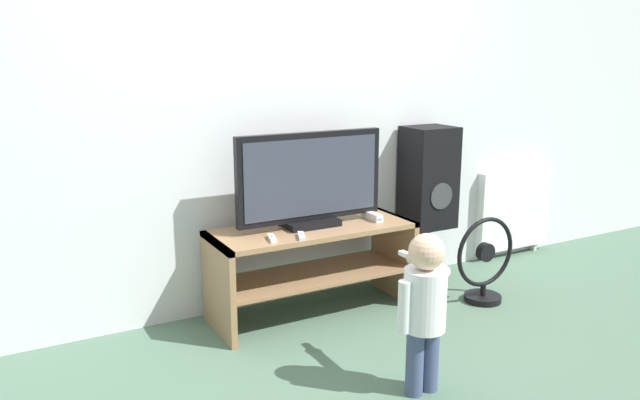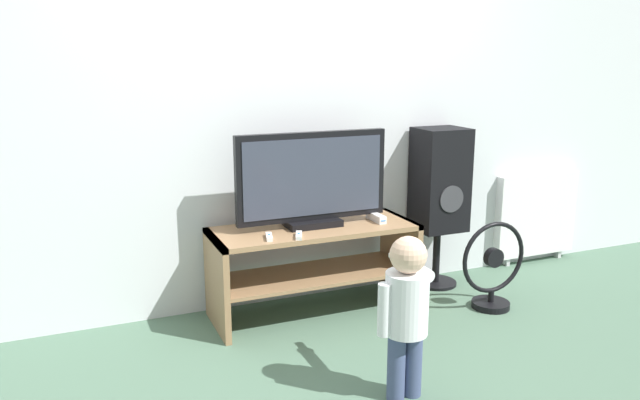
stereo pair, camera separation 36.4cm
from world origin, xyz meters
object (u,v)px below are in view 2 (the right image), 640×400
object	(u,v)px
game_console	(376,217)
child	(406,304)
speaker_tower	(440,183)
floor_fan	(493,270)
remote_secondary	(299,235)
remote_primary	(269,237)
television	(312,180)
radiator	(536,215)

from	to	relation	value
game_console	child	xyz separation A→B (m)	(-0.40, -1.04, -0.12)
speaker_tower	child	bearing A→B (deg)	-128.84
speaker_tower	floor_fan	distance (m)	0.69
speaker_tower	remote_secondary	bearing A→B (deg)	-165.08
game_console	speaker_tower	xyz separation A→B (m)	(0.57, 0.15, 0.14)
floor_fan	remote_secondary	bearing A→B (deg)	171.19
remote_primary	child	world-z (taller)	child
floor_fan	child	bearing A→B (deg)	-146.40
game_console	floor_fan	size ratio (longest dim) A/B	0.34
remote_secondary	child	bearing A→B (deg)	-78.55
remote_secondary	child	size ratio (longest dim) A/B	0.17
remote_primary	remote_secondary	world-z (taller)	same
remote_secondary	child	xyz separation A→B (m)	(0.18, -0.89, -0.10)
child	remote_secondary	bearing A→B (deg)	101.45
remote_primary	child	xyz separation A→B (m)	(0.34, -0.93, -0.10)
child	speaker_tower	xyz separation A→B (m)	(0.96, 1.19, 0.26)
television	game_console	distance (m)	0.49
speaker_tower	radiator	xyz separation A→B (m)	(0.97, 0.12, -0.35)
remote_secondary	child	distance (m)	0.91
television	remote_primary	size ratio (longest dim) A/B	7.05
television	radiator	size ratio (longest dim) A/B	1.31
remote_primary	remote_secondary	bearing A→B (deg)	-14.23
game_console	remote_secondary	distance (m)	0.60
television	radiator	xyz separation A→B (m)	(1.95, 0.23, -0.46)
child	radiator	world-z (taller)	child
child	remote_primary	bearing A→B (deg)	110.29
radiator	speaker_tower	bearing A→B (deg)	-172.71
floor_fan	game_console	bearing A→B (deg)	152.46
television	game_console	bearing A→B (deg)	-6.70
game_console	remote_primary	xyz separation A→B (m)	(-0.74, -0.11, -0.01)
child	floor_fan	world-z (taller)	child
speaker_tower	television	bearing A→B (deg)	-173.87
remote_secondary	speaker_tower	size ratio (longest dim) A/B	0.12
television	child	distance (m)	1.15
radiator	floor_fan	bearing A→B (deg)	-144.96
game_console	radiator	world-z (taller)	radiator
television	remote_primary	distance (m)	0.45
remote_primary	remote_secondary	size ratio (longest dim) A/B	1.01
child	floor_fan	size ratio (longest dim) A/B	1.39
child	radiator	size ratio (longest dim) A/B	1.09
child	television	bearing A→B (deg)	90.78
remote_secondary	radiator	xyz separation A→B (m)	(2.12, 0.43, -0.19)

